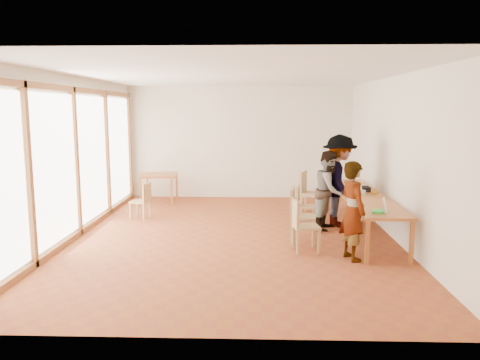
% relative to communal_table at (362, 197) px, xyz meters
% --- Properties ---
extents(ground, '(8.00, 8.00, 0.00)m').
position_rel_communal_table_xyz_m(ground, '(-2.50, -0.40, -0.70)').
color(ground, brown).
rests_on(ground, ground).
extents(wall_back, '(6.00, 0.10, 3.00)m').
position_rel_communal_table_xyz_m(wall_back, '(-2.50, 3.60, 0.80)').
color(wall_back, silver).
rests_on(wall_back, ground).
extents(wall_front, '(6.00, 0.10, 3.00)m').
position_rel_communal_table_xyz_m(wall_front, '(-2.50, -4.40, 0.80)').
color(wall_front, silver).
rests_on(wall_front, ground).
extents(wall_right, '(0.10, 8.00, 3.00)m').
position_rel_communal_table_xyz_m(wall_right, '(0.50, -0.40, 0.80)').
color(wall_right, silver).
rests_on(wall_right, ground).
extents(window_wall, '(0.10, 8.00, 3.00)m').
position_rel_communal_table_xyz_m(window_wall, '(-5.46, -0.40, 0.80)').
color(window_wall, white).
rests_on(window_wall, ground).
extents(ceiling, '(6.00, 8.00, 0.04)m').
position_rel_communal_table_xyz_m(ceiling, '(-2.50, -0.40, 2.32)').
color(ceiling, white).
rests_on(ceiling, wall_back).
extents(communal_table, '(0.80, 4.00, 0.75)m').
position_rel_communal_table_xyz_m(communal_table, '(0.00, 0.00, 0.00)').
color(communal_table, '#A76625').
rests_on(communal_table, ground).
extents(side_table, '(0.90, 0.90, 0.75)m').
position_rel_communal_table_xyz_m(side_table, '(-4.54, 2.74, -0.03)').
color(side_table, '#A76625').
rests_on(side_table, ground).
extents(chair_near, '(0.47, 0.47, 0.48)m').
position_rel_communal_table_xyz_m(chair_near, '(-1.31, -1.31, -0.15)').
color(chair_near, tan).
rests_on(chair_near, ground).
extents(chair_mid, '(0.53, 0.53, 0.51)m').
position_rel_communal_table_xyz_m(chair_mid, '(-1.31, -0.67, -0.11)').
color(chair_mid, tan).
rests_on(chair_mid, ground).
extents(chair_far, '(0.43, 0.43, 0.43)m').
position_rel_communal_table_xyz_m(chair_far, '(-1.10, 0.61, -0.21)').
color(chair_far, tan).
rests_on(chair_far, ground).
extents(chair_empty, '(0.58, 0.58, 0.51)m').
position_rel_communal_table_xyz_m(chair_empty, '(-0.87, 1.73, -0.11)').
color(chair_empty, tan).
rests_on(chair_empty, ground).
extents(chair_spare, '(0.45, 0.45, 0.42)m').
position_rel_communal_table_xyz_m(chair_spare, '(-4.53, 0.99, -0.21)').
color(chair_spare, tan).
rests_on(chair_spare, ground).
extents(person_near, '(0.54, 0.67, 1.59)m').
position_rel_communal_table_xyz_m(person_near, '(-0.53, -1.70, 0.09)').
color(person_near, gray).
rests_on(person_near, ground).
extents(person_mid, '(0.86, 0.95, 1.58)m').
position_rel_communal_table_xyz_m(person_mid, '(-0.60, 0.21, 0.09)').
color(person_mid, gray).
rests_on(person_mid, ground).
extents(person_far, '(0.75, 1.24, 1.88)m').
position_rel_communal_table_xyz_m(person_far, '(-0.36, 0.49, 0.24)').
color(person_far, gray).
rests_on(person_far, ground).
extents(laptop_near, '(0.30, 0.32, 0.23)m').
position_rel_communal_table_xyz_m(laptop_near, '(-0.05, -1.58, 0.11)').
color(laptop_near, green).
rests_on(laptop_near, communal_table).
extents(laptop_mid, '(0.23, 0.27, 0.21)m').
position_rel_communal_table_xyz_m(laptop_mid, '(-0.09, -0.01, 0.10)').
color(laptop_mid, green).
rests_on(laptop_mid, communal_table).
extents(laptop_far, '(0.22, 0.25, 0.19)m').
position_rel_communal_table_xyz_m(laptop_far, '(-0.07, 0.75, 0.10)').
color(laptop_far, green).
rests_on(laptop_far, communal_table).
extents(yellow_mug, '(0.12, 0.12, 0.09)m').
position_rel_communal_table_xyz_m(yellow_mug, '(0.24, 0.02, 0.09)').
color(yellow_mug, orange).
rests_on(yellow_mug, communal_table).
extents(green_bottle, '(0.07, 0.07, 0.28)m').
position_rel_communal_table_xyz_m(green_bottle, '(-0.31, 0.69, 0.19)').
color(green_bottle, '#127F26').
rests_on(green_bottle, communal_table).
extents(clear_glass, '(0.07, 0.07, 0.09)m').
position_rel_communal_table_xyz_m(clear_glass, '(0.03, -0.03, 0.09)').
color(clear_glass, silver).
rests_on(clear_glass, communal_table).
extents(condiment_cup, '(0.08, 0.08, 0.06)m').
position_rel_communal_table_xyz_m(condiment_cup, '(0.24, 0.86, 0.08)').
color(condiment_cup, white).
rests_on(condiment_cup, communal_table).
extents(pink_phone, '(0.05, 0.10, 0.01)m').
position_rel_communal_table_xyz_m(pink_phone, '(0.16, 0.62, 0.05)').
color(pink_phone, '#BD425F').
rests_on(pink_phone, communal_table).
extents(black_pouch, '(0.16, 0.26, 0.09)m').
position_rel_communal_table_xyz_m(black_pouch, '(0.15, 0.38, 0.09)').
color(black_pouch, black).
rests_on(black_pouch, communal_table).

